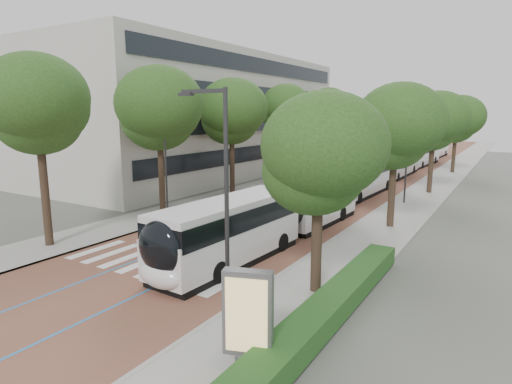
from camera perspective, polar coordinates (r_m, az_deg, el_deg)
ground at (r=21.04m, az=-14.39°, el=-10.33°), size 160.00×160.00×0.00m
road at (r=55.92m, az=16.34°, el=2.53°), size 11.00×140.00×0.02m
sidewalk_left at (r=58.28m, az=9.22°, el=3.18°), size 4.00×140.00×0.12m
sidewalk_right at (r=54.47m, az=23.97°, el=1.90°), size 4.00×140.00×0.12m
kerb_left at (r=57.60m, az=10.97°, el=3.04°), size 0.20×140.00×0.14m
kerb_right at (r=54.74m, az=22.00°, el=2.08°), size 0.20×140.00×0.14m
zebra_crossing at (r=21.56m, az=-12.09°, el=-9.64°), size 10.55×3.60×0.01m
lane_line_left at (r=56.34m, az=14.78°, el=2.68°), size 0.12×126.00×0.01m
lane_line_right at (r=55.53m, az=17.94°, el=2.41°), size 0.12×126.00×0.01m
office_building at (r=53.55m, az=-7.80°, el=10.04°), size 18.11×40.00×14.00m
hedge at (r=16.05m, az=9.72°, el=-14.90°), size 1.20×14.00×0.80m
streetlight_near at (r=13.30m, az=-4.58°, el=-0.57°), size 1.82×0.20×8.00m
streetlight_far at (r=36.46m, az=19.28°, el=5.92°), size 1.82×0.20×8.00m
lamp_post_left at (r=29.86m, az=-11.97°, el=4.05°), size 0.14×0.14×8.00m
trees_left at (r=43.65m, az=1.48°, el=10.30°), size 6.18×60.51×10.03m
trees_right at (r=39.01m, az=21.89°, el=8.03°), size 5.99×47.45×8.89m
lead_bus at (r=24.14m, az=2.07°, el=-3.25°), size 3.47×18.50×3.20m
bus_queued_0 at (r=39.31m, az=13.68°, el=1.82°), size 3.04×12.49×3.20m
bus_queued_1 at (r=52.10m, az=18.05°, el=3.68°), size 2.75×12.44×3.20m
bus_queued_2 at (r=64.70m, az=21.00°, el=4.73°), size 3.22×12.52×3.20m
bus_queued_3 at (r=77.21m, az=22.58°, el=5.46°), size 2.96×12.48×3.20m
ad_panel at (r=12.60m, az=-1.08°, el=-16.40°), size 1.47×0.82×2.95m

